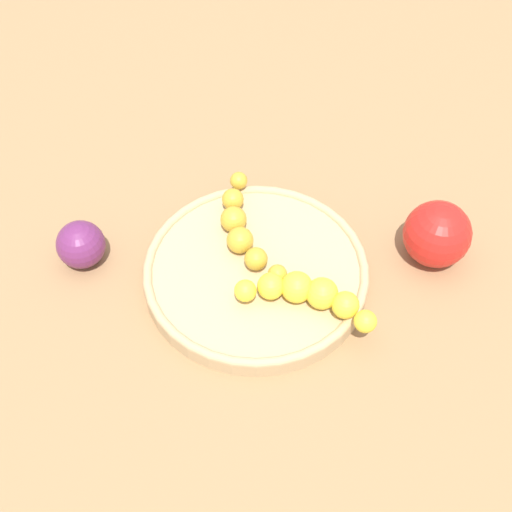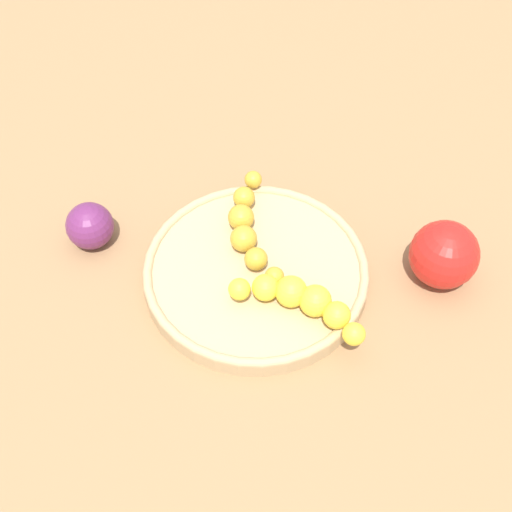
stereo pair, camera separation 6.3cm
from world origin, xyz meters
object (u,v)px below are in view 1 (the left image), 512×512
fruit_bowl (256,271)px  banana_spotted (243,228)px  banana_yellow (308,295)px  apple_red (437,234)px  plum_purple (81,245)px

fruit_bowl → banana_spotted: 0.05m
banana_yellow → apple_red: (0.01, 0.16, 0.00)m
banana_spotted → apple_red: 0.21m
fruit_bowl → banana_spotted: (-0.04, 0.01, 0.02)m
banana_spotted → apple_red: (0.12, 0.16, 0.00)m
banana_spotted → apple_red: apple_red is taller
fruit_bowl → plum_purple: plum_purple is taller
fruit_bowl → banana_yellow: bearing=13.9°
banana_yellow → banana_spotted: bearing=53.7°
banana_spotted → plum_purple: (-0.08, -0.15, -0.01)m
banana_spotted → plum_purple: bearing=-11.6°
fruit_bowl → banana_yellow: 0.07m
apple_red → plum_purple: size_ratio=1.38×
fruit_bowl → apple_red: (0.08, 0.18, 0.02)m
banana_yellow → banana_spotted: banana_yellow is taller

